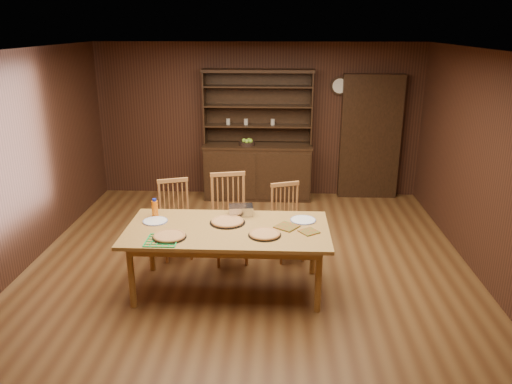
{
  "coord_description": "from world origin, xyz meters",
  "views": [
    {
      "loc": [
        0.35,
        -5.47,
        2.87
      ],
      "look_at": [
        0.08,
        0.4,
        0.89
      ],
      "focal_mm": 35.0,
      "sensor_mm": 36.0,
      "label": 1
    }
  ],
  "objects_px": {
    "china_hutch": "(258,164)",
    "chair_center": "(229,215)",
    "dining_table": "(228,234)",
    "juice_bottle": "(155,208)",
    "chair_right": "(287,219)",
    "chair_left": "(175,216)"
  },
  "relations": [
    {
      "from": "dining_table",
      "to": "juice_bottle",
      "type": "xyz_separation_m",
      "value": [
        -0.87,
        0.32,
        0.17
      ]
    },
    {
      "from": "chair_left",
      "to": "juice_bottle",
      "type": "xyz_separation_m",
      "value": [
        -0.11,
        -0.57,
        0.32
      ]
    },
    {
      "from": "chair_left",
      "to": "chair_right",
      "type": "distance_m",
      "value": 1.43
    },
    {
      "from": "chair_left",
      "to": "juice_bottle",
      "type": "distance_m",
      "value": 0.66
    },
    {
      "from": "chair_right",
      "to": "juice_bottle",
      "type": "bearing_deg",
      "value": -179.62
    },
    {
      "from": "dining_table",
      "to": "chair_right",
      "type": "bearing_deg",
      "value": 53.41
    },
    {
      "from": "chair_right",
      "to": "juice_bottle",
      "type": "relative_size",
      "value": 4.51
    },
    {
      "from": "dining_table",
      "to": "chair_center",
      "type": "relative_size",
      "value": 1.98
    },
    {
      "from": "juice_bottle",
      "to": "china_hutch",
      "type": "bearing_deg",
      "value": 69.66
    },
    {
      "from": "china_hutch",
      "to": "juice_bottle",
      "type": "bearing_deg",
      "value": -110.34
    },
    {
      "from": "chair_center",
      "to": "chair_left",
      "type": "bearing_deg",
      "value": 160.29
    },
    {
      "from": "china_hutch",
      "to": "dining_table",
      "type": "height_order",
      "value": "china_hutch"
    },
    {
      "from": "china_hutch",
      "to": "chair_center",
      "type": "height_order",
      "value": "china_hutch"
    },
    {
      "from": "china_hutch",
      "to": "juice_bottle",
      "type": "xyz_separation_m",
      "value": [
        -1.07,
        -2.88,
        0.25
      ]
    },
    {
      "from": "chair_left",
      "to": "chair_center",
      "type": "distance_m",
      "value": 0.72
    },
    {
      "from": "chair_right",
      "to": "chair_left",
      "type": "bearing_deg",
      "value": 160.28
    },
    {
      "from": "chair_left",
      "to": "juice_bottle",
      "type": "bearing_deg",
      "value": -119.23
    },
    {
      "from": "chair_right",
      "to": "dining_table",
      "type": "bearing_deg",
      "value": -146.97
    },
    {
      "from": "china_hutch",
      "to": "chair_center",
      "type": "xyz_separation_m",
      "value": [
        -0.25,
        -2.4,
        0.0
      ]
    },
    {
      "from": "chair_right",
      "to": "juice_bottle",
      "type": "distance_m",
      "value": 1.68
    },
    {
      "from": "chair_center",
      "to": "chair_right",
      "type": "relative_size",
      "value": 1.15
    },
    {
      "from": "dining_table",
      "to": "juice_bottle",
      "type": "height_order",
      "value": "juice_bottle"
    }
  ]
}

